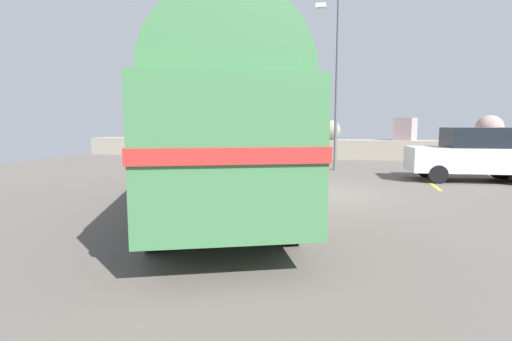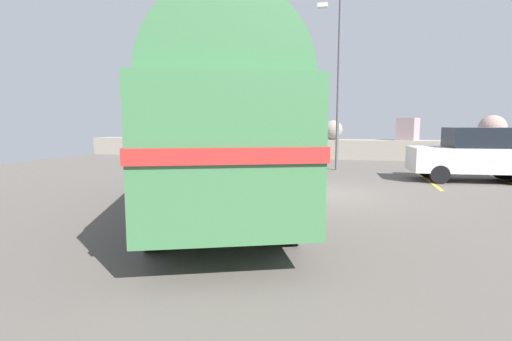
% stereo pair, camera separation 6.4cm
% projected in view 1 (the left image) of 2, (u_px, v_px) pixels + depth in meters
% --- Properties ---
extents(ground, '(32.00, 26.00, 0.02)m').
position_uv_depth(ground, '(316.00, 194.00, 10.96)').
color(ground, '#5C554F').
extents(breakwater, '(31.36, 1.94, 2.47)m').
position_uv_depth(breakwater, '(337.00, 146.00, 22.21)').
color(breakwater, gray).
rests_on(breakwater, ground).
extents(vintage_coach, '(5.49, 8.85, 3.70)m').
position_uv_depth(vintage_coach, '(216.00, 122.00, 8.56)').
color(vintage_coach, black).
rests_on(vintage_coach, ground).
extents(parked_car_nearest, '(4.23, 2.04, 1.86)m').
position_uv_depth(parked_car_nearest, '(473.00, 154.00, 13.22)').
color(parked_car_nearest, black).
rests_on(parked_car_nearest, ground).
extents(lamp_post, '(1.07, 0.64, 7.15)m').
position_uv_depth(lamp_post, '(335.00, 77.00, 16.16)').
color(lamp_post, '#5B5B60').
rests_on(lamp_post, ground).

